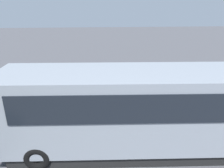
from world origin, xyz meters
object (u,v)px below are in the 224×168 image
object	(u,v)px
spectator_right	(86,95)
parked_motorcycle_silver	(107,111)
tour_bus	(136,112)
traffic_cone	(127,85)
spectator_centre	(111,93)
stunt_motorcycle	(88,76)
spectator_far_left	(163,96)
spectator_left	(138,94)

from	to	relation	value
spectator_right	parked_motorcycle_silver	distance (m)	1.40
tour_bus	traffic_cone	size ratio (longest dim) A/B	16.33
spectator_centre	traffic_cone	world-z (taller)	spectator_centre
spectator_right	traffic_cone	xyz separation A→B (m)	(-2.58, -3.19, -0.75)
parked_motorcycle_silver	stunt_motorcycle	distance (m)	4.19
spectator_far_left	spectator_centre	world-z (taller)	spectator_centre
spectator_centre	spectator_right	bearing A→B (deg)	2.31
spectator_right	parked_motorcycle_silver	world-z (taller)	spectator_right
spectator_left	parked_motorcycle_silver	distance (m)	1.86
traffic_cone	tour_bus	bearing A→B (deg)	85.32
spectator_far_left	spectator_left	world-z (taller)	spectator_left
spectator_left	spectator_far_left	bearing A→B (deg)	173.58
spectator_far_left	spectator_right	bearing A→B (deg)	-2.69
spectator_centre	spectator_far_left	bearing A→B (deg)	174.87
tour_bus	parked_motorcycle_silver	xyz separation A→B (m)	(1.01, -2.29, -1.16)
spectator_left	spectator_centre	distance (m)	1.38
spectator_centre	parked_motorcycle_silver	world-z (taller)	spectator_centre
parked_motorcycle_silver	stunt_motorcycle	size ratio (longest dim) A/B	1.06
stunt_motorcycle	traffic_cone	xyz separation A→B (m)	(-2.62, 0.10, -0.66)
spectator_centre	parked_motorcycle_silver	xyz separation A→B (m)	(0.26, 0.77, -0.61)
tour_bus	spectator_left	world-z (taller)	tour_bus
spectator_far_left	traffic_cone	bearing A→B (deg)	-67.19
tour_bus	stunt_motorcycle	world-z (taller)	tour_bus
parked_motorcycle_silver	traffic_cone	xyz separation A→B (m)	(-1.52, -3.91, -0.18)
spectator_left	spectator_right	xyz separation A→B (m)	(2.69, -0.04, 0.02)
spectator_centre	spectator_left	bearing A→B (deg)	176.09
spectator_left	spectator_centre	size ratio (longest dim) A/B	0.95
stunt_motorcycle	traffic_cone	world-z (taller)	stunt_motorcycle
traffic_cone	spectator_far_left	bearing A→B (deg)	112.81
stunt_motorcycle	traffic_cone	bearing A→B (deg)	177.76
spectator_left	stunt_motorcycle	bearing A→B (deg)	-50.66
spectator_left	traffic_cone	size ratio (longest dim) A/B	2.76
stunt_motorcycle	spectator_right	bearing A→B (deg)	90.73
spectator_centre	spectator_right	distance (m)	1.32
spectator_far_left	tour_bus	bearing A→B (deg)	55.67
spectator_centre	stunt_motorcycle	size ratio (longest dim) A/B	0.94
spectator_left	tour_bus	bearing A→B (deg)	78.13
spectator_left	spectator_right	size ratio (longest dim) A/B	0.98
spectator_left	parked_motorcycle_silver	bearing A→B (deg)	22.48
spectator_centre	parked_motorcycle_silver	bearing A→B (deg)	71.27
spectator_far_left	spectator_left	size ratio (longest dim) A/B	0.95
spectator_centre	traffic_cone	distance (m)	3.47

